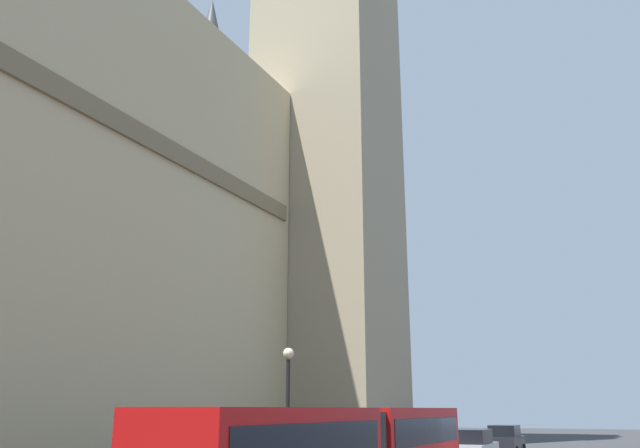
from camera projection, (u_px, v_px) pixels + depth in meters
name	position (u px, v px, depth m)	size (l,w,h in m)	color
clock_tower	(328.00, 11.00, 61.07)	(12.14, 12.14, 74.44)	tan
articulated_bus	(348.00, 447.00, 19.67)	(17.76, 2.54, 2.90)	#B20F0F
sedan_lead	(473.00, 448.00, 33.14)	(4.40, 1.86, 1.85)	#B7B7BC
sedan_trailing	(506.00, 440.00, 41.57)	(4.40, 1.86, 1.85)	black
street_lamp	(288.00, 404.00, 25.77)	(0.44, 0.44, 5.27)	black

